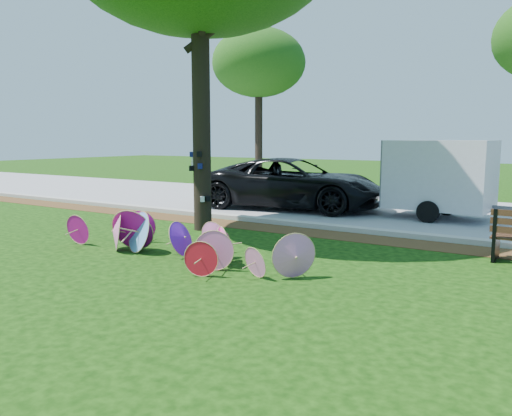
{
  "coord_description": "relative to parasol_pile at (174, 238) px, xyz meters",
  "views": [
    {
      "loc": [
        5.68,
        -6.26,
        2.25
      ],
      "look_at": [
        0.5,
        2.0,
        0.9
      ],
      "focal_mm": 35.0,
      "sensor_mm": 36.0,
      "label": 1
    }
  ],
  "objects": [
    {
      "name": "mulch_strip",
      "position": [
        0.64,
        3.65,
        -0.37
      ],
      "size": [
        90.0,
        1.0,
        0.01
      ],
      "primitive_type": "cube",
      "color": "#472D16",
      "rests_on": "ground"
    },
    {
      "name": "street",
      "position": [
        0.64,
        8.5,
        -0.37
      ],
      "size": [
        90.0,
        8.0,
        0.01
      ],
      "primitive_type": "cube",
      "color": "gray",
      "rests_on": "ground"
    },
    {
      "name": "parasol_pile",
      "position": [
        0.0,
        0.0,
        0.0
      ],
      "size": [
        5.82,
        1.78,
        0.92
      ],
      "color": "pink",
      "rests_on": "ground"
    },
    {
      "name": "ground",
      "position": [
        0.64,
        -0.85,
        -0.37
      ],
      "size": [
        90.0,
        90.0,
        0.0
      ],
      "primitive_type": "plane",
      "color": "black",
      "rests_on": "ground"
    },
    {
      "name": "bg_trees",
      "position": [
        3.35,
        13.52,
        5.39
      ],
      "size": [
        21.44,
        4.72,
        7.4
      ],
      "color": "black",
      "rests_on": "ground"
    },
    {
      "name": "cargo_trailer",
      "position": [
        3.26,
        7.5,
        0.88
      ],
      "size": [
        2.87,
        1.96,
        2.51
      ],
      "primitive_type": "cube",
      "rotation": [
        0.0,
        0.0,
        -0.09
      ],
      "color": "silver",
      "rests_on": "ground"
    },
    {
      "name": "black_van",
      "position": [
        -1.23,
        7.17,
        0.44
      ],
      "size": [
        6.19,
        3.47,
        1.63
      ],
      "primitive_type": "imported",
      "rotation": [
        0.0,
        0.0,
        1.7
      ],
      "color": "black",
      "rests_on": "ground"
    },
    {
      "name": "curb",
      "position": [
        0.64,
        4.35,
        -0.31
      ],
      "size": [
        90.0,
        0.3,
        0.12
      ],
      "primitive_type": "cube",
      "color": "#B7B5AD",
      "rests_on": "ground"
    }
  ]
}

